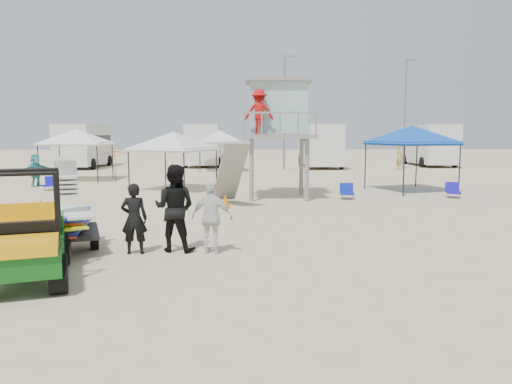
{
  "coord_description": "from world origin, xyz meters",
  "views": [
    {
      "loc": [
        0.26,
        -8.33,
        2.65
      ],
      "look_at": [
        0.5,
        3.0,
        1.3
      ],
      "focal_mm": 35.0,
      "sensor_mm": 36.0,
      "label": 1
    }
  ],
  "objects_px": {
    "lifeguard_tower": "(276,112)",
    "canopy_blue": "(412,128)",
    "utility_cart": "(22,231)",
    "surf_trailer": "(69,217)",
    "man_left": "(134,219)"
  },
  "relations": [
    {
      "from": "utility_cart",
      "to": "man_left",
      "type": "distance_m",
      "value": 2.55
    },
    {
      "from": "man_left",
      "to": "canopy_blue",
      "type": "distance_m",
      "value": 15.45
    },
    {
      "from": "utility_cart",
      "to": "canopy_blue",
      "type": "bearing_deg",
      "value": 50.04
    },
    {
      "from": "lifeguard_tower",
      "to": "canopy_blue",
      "type": "bearing_deg",
      "value": 18.54
    },
    {
      "from": "utility_cart",
      "to": "man_left",
      "type": "relative_size",
      "value": 1.83
    },
    {
      "from": "surf_trailer",
      "to": "man_left",
      "type": "relative_size",
      "value": 1.48
    },
    {
      "from": "utility_cart",
      "to": "surf_trailer",
      "type": "bearing_deg",
      "value": 89.84
    },
    {
      "from": "surf_trailer",
      "to": "man_left",
      "type": "height_order",
      "value": "surf_trailer"
    },
    {
      "from": "utility_cart",
      "to": "surf_trailer",
      "type": "height_order",
      "value": "utility_cart"
    },
    {
      "from": "utility_cart",
      "to": "lifeguard_tower",
      "type": "distance_m",
      "value": 12.94
    },
    {
      "from": "surf_trailer",
      "to": "utility_cart",
      "type": "bearing_deg",
      "value": -90.16
    },
    {
      "from": "man_left",
      "to": "canopy_blue",
      "type": "xyz_separation_m",
      "value": [
        9.94,
        11.64,
        2.05
      ]
    },
    {
      "from": "surf_trailer",
      "to": "lifeguard_tower",
      "type": "xyz_separation_m",
      "value": [
        5.18,
        9.24,
        2.7
      ]
    },
    {
      "from": "man_left",
      "to": "utility_cart",
      "type": "bearing_deg",
      "value": 49.89
    },
    {
      "from": "man_left",
      "to": "lifeguard_tower",
      "type": "relative_size",
      "value": 0.34
    }
  ]
}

